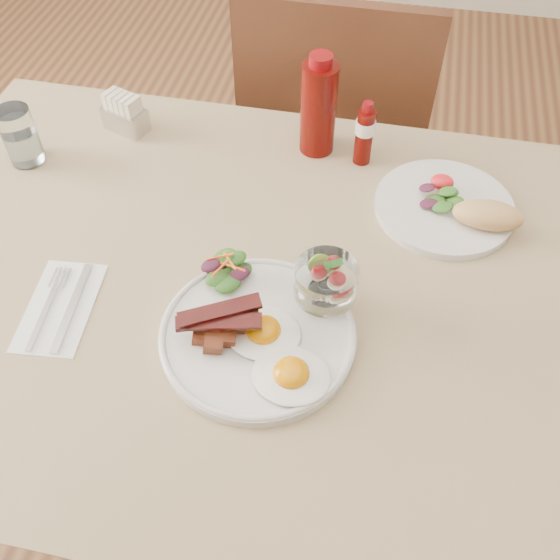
{
  "coord_description": "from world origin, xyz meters",
  "views": [
    {
      "loc": [
        0.12,
        -0.6,
        1.49
      ],
      "look_at": [
        0.01,
        -0.05,
        0.82
      ],
      "focal_mm": 40.0,
      "sensor_mm": 36.0,
      "label": 1
    }
  ],
  "objects_px": {
    "chair_far": "(334,141)",
    "main_plate": "(258,336)",
    "sugar_caddy": "(125,115)",
    "fruit_cup": "(326,281)",
    "second_plate": "(455,208)",
    "hot_sauce_bottle": "(364,134)",
    "ketchup_bottle": "(318,107)",
    "table": "(279,318)",
    "water_glass": "(21,139)"
  },
  "relations": [
    {
      "from": "table",
      "to": "chair_far",
      "type": "relative_size",
      "value": 1.43
    },
    {
      "from": "chair_far",
      "to": "water_glass",
      "type": "height_order",
      "value": "chair_far"
    },
    {
      "from": "chair_far",
      "to": "ketchup_bottle",
      "type": "bearing_deg",
      "value": -90.0
    },
    {
      "from": "table",
      "to": "water_glass",
      "type": "height_order",
      "value": "water_glass"
    },
    {
      "from": "main_plate",
      "to": "second_plate",
      "type": "xyz_separation_m",
      "value": [
        0.27,
        0.31,
        0.01
      ]
    },
    {
      "from": "second_plate",
      "to": "main_plate",
      "type": "bearing_deg",
      "value": -130.17
    },
    {
      "from": "main_plate",
      "to": "ketchup_bottle",
      "type": "distance_m",
      "value": 0.45
    },
    {
      "from": "table",
      "to": "main_plate",
      "type": "distance_m",
      "value": 0.14
    },
    {
      "from": "fruit_cup",
      "to": "second_plate",
      "type": "bearing_deg",
      "value": 53.35
    },
    {
      "from": "hot_sauce_bottle",
      "to": "fruit_cup",
      "type": "bearing_deg",
      "value": -92.09
    },
    {
      "from": "main_plate",
      "to": "sugar_caddy",
      "type": "xyz_separation_m",
      "value": [
        -0.36,
        0.43,
        0.03
      ]
    },
    {
      "from": "fruit_cup",
      "to": "second_plate",
      "type": "relative_size",
      "value": 0.38
    },
    {
      "from": "chair_far",
      "to": "water_glass",
      "type": "bearing_deg",
      "value": -137.76
    },
    {
      "from": "water_glass",
      "to": "fruit_cup",
      "type": "bearing_deg",
      "value": -21.69
    },
    {
      "from": "chair_far",
      "to": "sugar_caddy",
      "type": "distance_m",
      "value": 0.56
    },
    {
      "from": "ketchup_bottle",
      "to": "second_plate",
      "type": "bearing_deg",
      "value": -26.91
    },
    {
      "from": "main_plate",
      "to": "sugar_caddy",
      "type": "distance_m",
      "value": 0.56
    },
    {
      "from": "table",
      "to": "fruit_cup",
      "type": "height_order",
      "value": "fruit_cup"
    },
    {
      "from": "table",
      "to": "ketchup_bottle",
      "type": "distance_m",
      "value": 0.38
    },
    {
      "from": "chair_far",
      "to": "ketchup_bottle",
      "type": "height_order",
      "value": "ketchup_bottle"
    },
    {
      "from": "sugar_caddy",
      "to": "ketchup_bottle",
      "type": "bearing_deg",
      "value": 22.78
    },
    {
      "from": "chair_far",
      "to": "fruit_cup",
      "type": "distance_m",
      "value": 0.76
    },
    {
      "from": "table",
      "to": "ketchup_bottle",
      "type": "relative_size",
      "value": 7.0
    },
    {
      "from": "fruit_cup",
      "to": "ketchup_bottle",
      "type": "distance_m",
      "value": 0.38
    },
    {
      "from": "chair_far",
      "to": "hot_sauce_bottle",
      "type": "relative_size",
      "value": 7.48
    },
    {
      "from": "ketchup_bottle",
      "to": "chair_far",
      "type": "bearing_deg",
      "value": 90.0
    },
    {
      "from": "hot_sauce_bottle",
      "to": "water_glass",
      "type": "xyz_separation_m",
      "value": [
        -0.6,
        -0.12,
        -0.01
      ]
    },
    {
      "from": "second_plate",
      "to": "hot_sauce_bottle",
      "type": "height_order",
      "value": "hot_sauce_bottle"
    },
    {
      "from": "chair_far",
      "to": "fruit_cup",
      "type": "height_order",
      "value": "chair_far"
    },
    {
      "from": "chair_far",
      "to": "ketchup_bottle",
      "type": "relative_size",
      "value": 4.89
    },
    {
      "from": "ketchup_bottle",
      "to": "hot_sauce_bottle",
      "type": "bearing_deg",
      "value": -13.04
    },
    {
      "from": "second_plate",
      "to": "sugar_caddy",
      "type": "relative_size",
      "value": 2.6
    },
    {
      "from": "fruit_cup",
      "to": "hot_sauce_bottle",
      "type": "xyz_separation_m",
      "value": [
        0.01,
        0.35,
        -0.01
      ]
    },
    {
      "from": "main_plate",
      "to": "sugar_caddy",
      "type": "height_order",
      "value": "sugar_caddy"
    },
    {
      "from": "main_plate",
      "to": "second_plate",
      "type": "distance_m",
      "value": 0.41
    },
    {
      "from": "main_plate",
      "to": "water_glass",
      "type": "height_order",
      "value": "water_glass"
    },
    {
      "from": "chair_far",
      "to": "water_glass",
      "type": "relative_size",
      "value": 8.79
    },
    {
      "from": "main_plate",
      "to": "sugar_caddy",
      "type": "relative_size",
      "value": 3.01
    },
    {
      "from": "main_plate",
      "to": "chair_far",
      "type": "bearing_deg",
      "value": 89.28
    },
    {
      "from": "fruit_cup",
      "to": "sugar_caddy",
      "type": "height_order",
      "value": "fruit_cup"
    },
    {
      "from": "chair_far",
      "to": "main_plate",
      "type": "relative_size",
      "value": 3.32
    },
    {
      "from": "table",
      "to": "chair_far",
      "type": "height_order",
      "value": "chair_far"
    },
    {
      "from": "main_plate",
      "to": "water_glass",
      "type": "bearing_deg",
      "value": 148.88
    },
    {
      "from": "main_plate",
      "to": "sugar_caddy",
      "type": "bearing_deg",
      "value": 129.89
    },
    {
      "from": "fruit_cup",
      "to": "hot_sauce_bottle",
      "type": "relative_size",
      "value": 0.73
    },
    {
      "from": "table",
      "to": "hot_sauce_bottle",
      "type": "distance_m",
      "value": 0.36
    },
    {
      "from": "water_glass",
      "to": "ketchup_bottle",
      "type": "bearing_deg",
      "value": 15.42
    },
    {
      "from": "second_plate",
      "to": "sugar_caddy",
      "type": "height_order",
      "value": "sugar_caddy"
    },
    {
      "from": "fruit_cup",
      "to": "main_plate",
      "type": "bearing_deg",
      "value": -140.04
    },
    {
      "from": "main_plate",
      "to": "table",
      "type": "bearing_deg",
      "value": 84.77
    }
  ]
}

